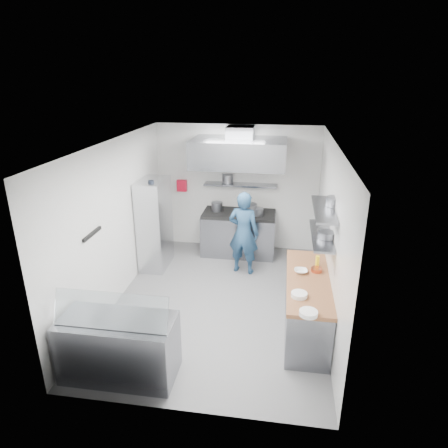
% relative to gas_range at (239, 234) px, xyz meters
% --- Properties ---
extents(floor, '(5.00, 5.00, 0.00)m').
position_rel_gas_range_xyz_m(floor, '(-0.10, -2.10, -0.45)').
color(floor, '#5A5A5C').
rests_on(floor, ground).
extents(ceiling, '(5.00, 5.00, 0.00)m').
position_rel_gas_range_xyz_m(ceiling, '(-0.10, -2.10, 2.35)').
color(ceiling, silver).
rests_on(ceiling, wall_back).
extents(wall_back, '(3.60, 2.80, 0.02)m').
position_rel_gas_range_xyz_m(wall_back, '(-0.10, 0.40, 0.95)').
color(wall_back, white).
rests_on(wall_back, floor).
extents(wall_front, '(3.60, 2.80, 0.02)m').
position_rel_gas_range_xyz_m(wall_front, '(-0.10, -4.60, 0.95)').
color(wall_front, white).
rests_on(wall_front, floor).
extents(wall_left, '(2.80, 5.00, 0.02)m').
position_rel_gas_range_xyz_m(wall_left, '(-1.90, -2.10, 0.95)').
color(wall_left, white).
rests_on(wall_left, floor).
extents(wall_right, '(2.80, 5.00, 0.02)m').
position_rel_gas_range_xyz_m(wall_right, '(1.70, -2.10, 0.95)').
color(wall_right, white).
rests_on(wall_right, floor).
extents(gas_range, '(1.60, 0.80, 0.90)m').
position_rel_gas_range_xyz_m(gas_range, '(0.00, 0.00, 0.00)').
color(gas_range, gray).
rests_on(gas_range, floor).
extents(cooktop, '(1.57, 0.78, 0.06)m').
position_rel_gas_range_xyz_m(cooktop, '(0.00, 0.00, 0.48)').
color(cooktop, black).
rests_on(cooktop, gas_range).
extents(stock_pot_left, '(0.25, 0.25, 0.20)m').
position_rel_gas_range_xyz_m(stock_pot_left, '(-0.49, 0.04, 0.61)').
color(stock_pot_left, slate).
rests_on(stock_pot_left, cooktop).
extents(stock_pot_mid, '(0.34, 0.34, 0.24)m').
position_rel_gas_range_xyz_m(stock_pot_mid, '(0.22, -0.10, 0.63)').
color(stock_pot_mid, slate).
rests_on(stock_pot_mid, cooktop).
extents(stock_pot_right, '(0.24, 0.24, 0.16)m').
position_rel_gas_range_xyz_m(stock_pot_right, '(0.41, -0.11, 0.59)').
color(stock_pot_right, slate).
rests_on(stock_pot_right, cooktop).
extents(over_range_shelf, '(1.60, 0.30, 0.04)m').
position_rel_gas_range_xyz_m(over_range_shelf, '(0.00, 0.24, 1.07)').
color(over_range_shelf, gray).
rests_on(over_range_shelf, wall_back).
extents(shelf_pot_a, '(0.25, 0.25, 0.18)m').
position_rel_gas_range_xyz_m(shelf_pot_a, '(-0.30, 0.32, 1.18)').
color(shelf_pot_a, slate).
rests_on(shelf_pot_a, over_range_shelf).
extents(extractor_hood, '(1.90, 1.15, 0.55)m').
position_rel_gas_range_xyz_m(extractor_hood, '(0.00, -0.18, 1.85)').
color(extractor_hood, gray).
rests_on(extractor_hood, wall_back).
extents(hood_duct, '(0.55, 0.55, 0.24)m').
position_rel_gas_range_xyz_m(hood_duct, '(0.00, 0.05, 2.23)').
color(hood_duct, slate).
rests_on(hood_duct, extractor_hood).
extents(red_firebox, '(0.22, 0.10, 0.26)m').
position_rel_gas_range_xyz_m(red_firebox, '(-1.35, 0.34, 0.97)').
color(red_firebox, red).
rests_on(red_firebox, wall_back).
extents(chef, '(0.69, 0.52, 1.69)m').
position_rel_gas_range_xyz_m(chef, '(0.20, -0.89, 0.40)').
color(chef, navy).
rests_on(chef, floor).
extents(wire_rack, '(0.50, 0.90, 1.85)m').
position_rel_gas_range_xyz_m(wire_rack, '(-1.63, -0.87, 0.48)').
color(wire_rack, silver).
rests_on(wire_rack, floor).
extents(rack_bin_a, '(0.14, 0.18, 0.16)m').
position_rel_gas_range_xyz_m(rack_bin_a, '(-1.63, -1.19, 0.35)').
color(rack_bin_a, white).
rests_on(rack_bin_a, wire_rack).
extents(rack_bin_b, '(0.13, 0.16, 0.14)m').
position_rel_gas_range_xyz_m(rack_bin_b, '(-1.63, -0.78, 0.85)').
color(rack_bin_b, yellow).
rests_on(rack_bin_b, wire_rack).
extents(rack_jar, '(0.12, 0.12, 0.18)m').
position_rel_gas_range_xyz_m(rack_jar, '(-1.58, -1.07, 1.35)').
color(rack_jar, black).
rests_on(rack_jar, wire_rack).
extents(knife_strip, '(0.04, 0.55, 0.05)m').
position_rel_gas_range_xyz_m(knife_strip, '(-1.88, -3.00, 1.10)').
color(knife_strip, black).
rests_on(knife_strip, wall_left).
extents(prep_counter_base, '(0.62, 2.00, 0.84)m').
position_rel_gas_range_xyz_m(prep_counter_base, '(1.38, -2.70, -0.03)').
color(prep_counter_base, gray).
rests_on(prep_counter_base, floor).
extents(prep_counter_top, '(0.65, 2.04, 0.06)m').
position_rel_gas_range_xyz_m(prep_counter_top, '(1.38, -2.70, 0.42)').
color(prep_counter_top, brown).
rests_on(prep_counter_top, prep_counter_base).
extents(plate_stack_a, '(0.24, 0.24, 0.06)m').
position_rel_gas_range_xyz_m(plate_stack_a, '(1.33, -3.69, 0.48)').
color(plate_stack_a, white).
rests_on(plate_stack_a, prep_counter_top).
extents(plate_stack_b, '(0.23, 0.23, 0.06)m').
position_rel_gas_range_xyz_m(plate_stack_b, '(1.23, -3.24, 0.48)').
color(plate_stack_b, white).
rests_on(plate_stack_b, prep_counter_top).
extents(copper_pan, '(0.17, 0.17, 0.06)m').
position_rel_gas_range_xyz_m(copper_pan, '(1.51, -2.44, 0.48)').
color(copper_pan, '#D9643D').
rests_on(copper_pan, prep_counter_top).
extents(squeeze_bottle, '(0.07, 0.07, 0.18)m').
position_rel_gas_range_xyz_m(squeeze_bottle, '(1.53, -2.25, 0.54)').
color(squeeze_bottle, yellow).
rests_on(squeeze_bottle, prep_counter_top).
extents(mixing_bowl, '(0.22, 0.22, 0.05)m').
position_rel_gas_range_xyz_m(mixing_bowl, '(1.27, -2.51, 0.47)').
color(mixing_bowl, white).
rests_on(mixing_bowl, prep_counter_top).
extents(wall_shelf_lower, '(0.30, 1.30, 0.04)m').
position_rel_gas_range_xyz_m(wall_shelf_lower, '(1.54, -2.40, 1.05)').
color(wall_shelf_lower, gray).
rests_on(wall_shelf_lower, wall_right).
extents(wall_shelf_upper, '(0.30, 1.30, 0.04)m').
position_rel_gas_range_xyz_m(wall_shelf_upper, '(1.54, -2.40, 1.47)').
color(wall_shelf_upper, gray).
rests_on(wall_shelf_upper, wall_right).
extents(shelf_pot_c, '(0.25, 0.25, 0.10)m').
position_rel_gas_range_xyz_m(shelf_pot_c, '(1.60, -2.55, 1.12)').
color(shelf_pot_c, slate).
rests_on(shelf_pot_c, wall_shelf_lower).
extents(shelf_pot_d, '(0.27, 0.27, 0.14)m').
position_rel_gas_range_xyz_m(shelf_pot_d, '(1.70, -2.29, 1.56)').
color(shelf_pot_d, slate).
rests_on(shelf_pot_d, wall_shelf_upper).
extents(display_case, '(1.50, 0.70, 0.85)m').
position_rel_gas_range_xyz_m(display_case, '(-1.10, -4.10, -0.03)').
color(display_case, gray).
rests_on(display_case, floor).
extents(display_glass, '(1.47, 0.19, 0.42)m').
position_rel_gas_range_xyz_m(display_glass, '(-1.10, -4.22, 0.62)').
color(display_glass, silver).
rests_on(display_glass, display_case).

